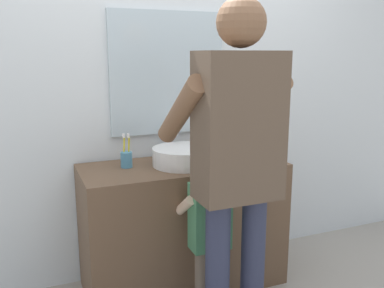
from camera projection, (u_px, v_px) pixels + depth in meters
name	position (u px, v px, depth m)	size (l,w,h in m)	color
back_wall	(165.00, 75.00, 2.78)	(4.40, 0.10, 2.70)	silver
vanity_cabinet	(183.00, 225.00, 2.69)	(1.27, 0.54, 0.82)	brown
sink_basin	(184.00, 156.00, 2.57)	(0.39, 0.39, 0.11)	white
faucet	(171.00, 145.00, 2.78)	(0.18, 0.14, 0.18)	#B7BABF
toothbrush_cup	(126.00, 159.00, 2.52)	(0.07, 0.07, 0.21)	#4C8EB2
soap_bottle	(233.00, 147.00, 2.77)	(0.06, 0.06, 0.16)	gold
child_toddler	(209.00, 225.00, 2.29)	(0.29, 0.29, 0.95)	#6B5B4C
adult_parent	(237.00, 149.00, 1.99)	(0.54, 0.57, 1.74)	#2D334C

